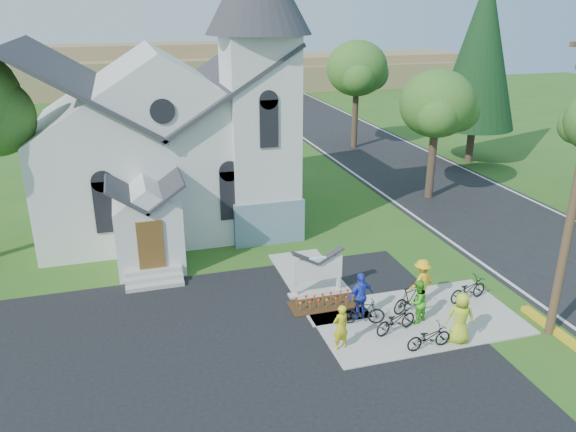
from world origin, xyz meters
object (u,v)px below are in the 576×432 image
object	(u,v)px
bike_2	(396,320)
bike_3	(410,299)
cyclist_0	(341,327)
cyclist_2	(361,296)
cyclist_3	(422,281)
bike_0	(429,337)
cyclist_4	(461,318)
bike_1	(363,312)
church_sign	(317,269)
cyclist_1	(417,301)
bike_4	(468,289)

from	to	relation	value
bike_2	bike_3	distance (m)	1.55
cyclist_0	cyclist_2	size ratio (longest dim) A/B	0.89
cyclist_3	bike_0	bearing A→B (deg)	49.92
cyclist_3	bike_2	bearing A→B (deg)	25.08
cyclist_0	cyclist_4	bearing A→B (deg)	155.83
bike_3	cyclist_0	bearing A→B (deg)	96.02
bike_1	cyclist_4	xyz separation A→B (m)	(2.51, -1.87, 0.42)
church_sign	bike_1	world-z (taller)	church_sign
church_sign	bike_0	world-z (taller)	church_sign
cyclist_0	cyclist_1	distance (m)	3.16
cyclist_2	bike_4	distance (m)	4.29
cyclist_4	bike_4	size ratio (longest dim) A/B	1.05
bike_4	cyclist_0	bearing A→B (deg)	92.87
bike_0	bike_2	size ratio (longest dim) A/B	0.94
bike_0	cyclist_2	size ratio (longest dim) A/B	0.89
cyclist_0	bike_3	bearing A→B (deg)	-168.67
cyclist_2	cyclist_4	xyz separation A→B (m)	(2.46, -2.22, 0.01)
bike_0	cyclist_3	bearing A→B (deg)	-26.90
bike_1	bike_4	distance (m)	4.35
bike_3	cyclist_4	distance (m)	2.30
church_sign	cyclist_2	size ratio (longest dim) A/B	1.28
cyclist_2	bike_0	bearing A→B (deg)	107.43
bike_3	cyclist_4	world-z (taller)	cyclist_4
bike_0	bike_1	size ratio (longest dim) A/B	1.02
bike_0	bike_2	world-z (taller)	bike_2
bike_0	bike_1	world-z (taller)	bike_1
bike_0	bike_3	distance (m)	2.31
bike_0	cyclist_4	bearing A→B (deg)	-90.24
bike_1	cyclist_4	distance (m)	3.16
cyclist_3	bike_4	distance (m)	1.80
church_sign	bike_4	xyz separation A→B (m)	(5.08, -2.08, -0.54)
cyclist_3	cyclist_4	size ratio (longest dim) A/B	0.96
bike_0	bike_4	xyz separation A→B (m)	(2.92, 2.32, 0.04)
cyclist_0	cyclist_3	world-z (taller)	cyclist_3
cyclist_0	bike_3	xyz separation A→B (m)	(3.21, 1.46, -0.29)
bike_1	cyclist_1	bearing A→B (deg)	-84.94
cyclist_3	cyclist_1	bearing A→B (deg)	39.35
cyclist_3	cyclist_4	distance (m)	2.65
cyclist_0	church_sign	bearing A→B (deg)	-110.97
church_sign	cyclist_4	world-z (taller)	cyclist_4
cyclist_4	bike_3	bearing A→B (deg)	-51.43
cyclist_1	cyclist_4	distance (m)	1.65
cyclist_1	bike_2	size ratio (longest dim) A/B	0.95
cyclist_0	bike_0	distance (m)	2.80
bike_4	bike_0	bearing A→B (deg)	115.99
church_sign	bike_3	xyz separation A→B (m)	(2.71, -2.16, -0.50)
bike_0	cyclist_3	distance (m)	2.98
church_sign	bike_3	distance (m)	3.50
church_sign	bike_0	xyz separation A→B (m)	(2.16, -4.40, -0.57)
bike_0	cyclist_1	size ratio (longest dim) A/B	0.99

